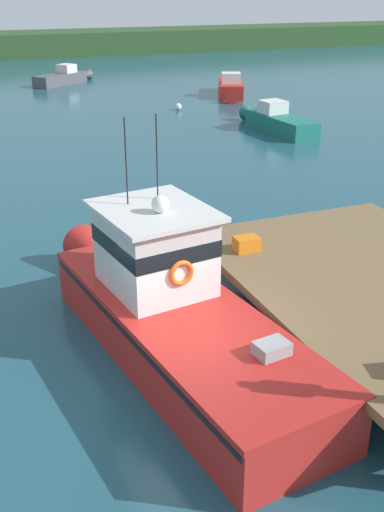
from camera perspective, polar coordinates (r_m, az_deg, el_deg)
name	(u,v)px	position (r m, az deg, el deg)	size (l,w,h in m)	color
ground_plane	(183,375)	(12.53, -0.87, -11.01)	(200.00, 200.00, 0.00)	#1E4C5B
main_fishing_boat	(170,307)	(12.86, -2.06, -4.76)	(3.64, 9.96, 4.80)	red
crate_single_by_cleat	(247,244)	(15.03, 5.10, 1.14)	(0.60, 0.44, 0.35)	orange
moored_boat_outer_mooring	(231,88)	(44.41, 3.61, 15.37)	(3.68, 6.29, 1.61)	red
moored_boat_far_left	(277,121)	(33.56, 7.87, 12.34)	(1.90, 6.08, 1.53)	#196B5B
moored_boat_off_the_point	(64,77)	(50.65, -11.84, 15.94)	(5.28, 4.32, 1.46)	#4C4C51
mooring_buoy_channel_marker	(178,107)	(39.10, -1.29, 13.72)	(0.42, 0.42, 0.42)	silver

